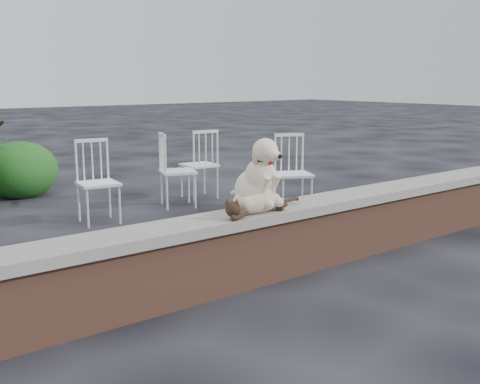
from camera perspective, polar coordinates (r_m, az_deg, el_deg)
ground at (r=5.04m, az=5.97°, el=-7.50°), size 60.00×60.00×0.00m
brick_wall at (r=4.96m, az=6.03°, el=-4.77°), size 6.00×0.30×0.50m
capstone at (r=4.89m, az=6.10°, el=-1.50°), size 6.20×0.40×0.08m
dog at (r=4.59m, az=1.41°, el=1.95°), size 0.43×0.54×0.58m
cat at (r=4.47m, az=1.82°, el=-1.00°), size 1.03×0.33×0.17m
chair_b at (r=6.65m, az=-13.86°, el=0.97°), size 0.63×0.63×0.94m
chair_c at (r=7.87m, az=-4.06°, el=2.81°), size 0.61×0.61×0.94m
chair_d at (r=7.11m, az=5.29°, el=1.90°), size 0.75×0.75×0.94m
chair_e at (r=7.34m, az=-6.17°, el=2.17°), size 0.72×0.72×0.94m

